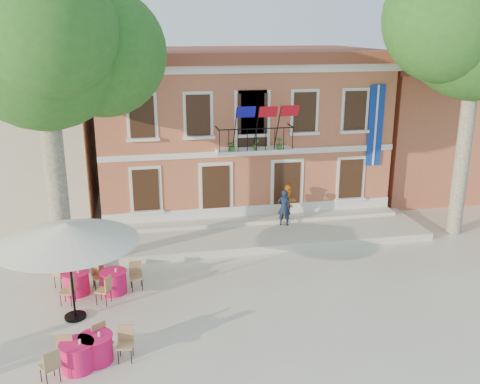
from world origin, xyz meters
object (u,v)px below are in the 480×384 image
object	(u,v)px
cafe_table_0	(77,355)
cafe_table_4	(114,281)
pedestrian_orange	(289,203)
cafe_table_1	(96,347)
plane_tree_east	(479,25)
pedestrian_navy	(284,208)
cafe_table_3	(76,282)
patio_umbrella	(67,233)
plane_tree_west	(42,47)

from	to	relation	value
cafe_table_0	cafe_table_4	xyz separation A→B (m)	(0.79, 4.12, 0.01)
pedestrian_orange	cafe_table_1	distance (m)	11.55
plane_tree_east	pedestrian_navy	bearing A→B (deg)	167.95
pedestrian_navy	cafe_table_3	bearing A→B (deg)	46.42
plane_tree_east	cafe_table_3	xyz separation A→B (m)	(-15.44, -2.63, -8.14)
cafe_table_3	cafe_table_1	bearing A→B (deg)	-77.61
pedestrian_orange	cafe_table_0	xyz separation A→B (m)	(-8.17, -8.83, -0.72)
pedestrian_navy	plane_tree_east	bearing A→B (deg)	-172.31
patio_umbrella	cafe_table_0	size ratio (longest dim) A/B	2.25
cafe_table_4	pedestrian_orange	bearing A→B (deg)	32.55
cafe_table_1	patio_umbrella	bearing A→B (deg)	108.11
plane_tree_west	cafe_table_0	size ratio (longest dim) A/B	5.82
patio_umbrella	cafe_table_0	distance (m)	3.57
plane_tree_east	pedestrian_navy	size ratio (longest dim) A/B	7.36
cafe_table_0	cafe_table_3	bearing A→B (deg)	95.67
plane_tree_east	cafe_table_0	distance (m)	18.43
cafe_table_0	pedestrian_navy	bearing A→B (deg)	47.12
patio_umbrella	cafe_table_1	size ratio (longest dim) A/B	2.11
pedestrian_navy	cafe_table_3	size ratio (longest dim) A/B	0.87
plane_tree_east	plane_tree_west	bearing A→B (deg)	-176.03
plane_tree_west	cafe_table_1	bearing A→B (deg)	-75.75
cafe_table_3	pedestrian_orange	bearing A→B (deg)	27.82
cafe_table_3	cafe_table_4	xyz separation A→B (m)	(1.21, -0.18, 0.00)
cafe_table_1	plane_tree_east	bearing A→B (deg)	24.60
plane_tree_west	cafe_table_1	distance (m)	9.41
patio_umbrella	pedestrian_orange	bearing A→B (deg)	35.85
plane_tree_west	cafe_table_4	distance (m)	7.84
pedestrian_navy	pedestrian_orange	distance (m)	0.50
patio_umbrella	cafe_table_4	bearing A→B (deg)	51.95
patio_umbrella	cafe_table_0	xyz separation A→B (m)	(0.33, -2.68, -2.34)
cafe_table_1	cafe_table_4	xyz separation A→B (m)	(0.33, 3.86, 0.01)
plane_tree_east	pedestrian_orange	distance (m)	10.28
plane_tree_east	cafe_table_3	bearing A→B (deg)	-170.35
cafe_table_1	cafe_table_3	xyz separation A→B (m)	(-0.89, 4.04, 0.01)
pedestrian_navy	cafe_table_0	distance (m)	11.55
patio_umbrella	cafe_table_1	distance (m)	3.46
pedestrian_orange	cafe_table_3	bearing A→B (deg)	176.75
pedestrian_orange	cafe_table_3	world-z (taller)	pedestrian_orange
cafe_table_1	cafe_table_4	size ratio (longest dim) A/B	1.05
plane_tree_east	pedestrian_orange	bearing A→B (deg)	164.42
patio_umbrella	pedestrian_orange	xyz separation A→B (m)	(8.51, 6.15, -1.62)
plane_tree_west	cafe_table_1	world-z (taller)	plane_tree_west
pedestrian_navy	plane_tree_west	bearing A→B (deg)	36.43
plane_tree_west	pedestrian_orange	distance (m)	11.74
cafe_table_0	plane_tree_east	bearing A→B (deg)	24.74
plane_tree_east	pedestrian_orange	size ratio (longest dim) A/B	6.92
cafe_table_3	pedestrian_navy	bearing A→B (deg)	26.68
pedestrian_orange	cafe_table_4	world-z (taller)	pedestrian_orange
pedestrian_navy	cafe_table_0	bearing A→B (deg)	66.86
pedestrian_navy	cafe_table_3	distance (m)	9.28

